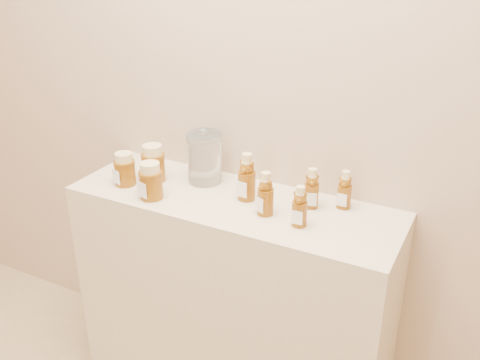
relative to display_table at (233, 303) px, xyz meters
The scene contains 11 objects.
wall_back 0.92m from the display_table, 90.00° to the left, with size 3.50×0.02×2.70m, color tan.
display_table is the anchor object (origin of this frame).
bear_bottle_back_left 0.55m from the display_table, 37.09° to the left, with size 0.07×0.07×0.20m, color #673508, non-canonical shape.
bear_bottle_back_mid 0.60m from the display_table, 16.72° to the left, with size 0.05×0.05×0.16m, color #673508, non-canonical shape.
bear_bottle_back_right 0.65m from the display_table, 19.31° to the left, with size 0.05×0.05×0.15m, color #673508, non-canonical shape.
bear_bottle_front_left 0.56m from the display_table, 15.27° to the right, with size 0.06×0.06×0.17m, color #673508, non-canonical shape.
bear_bottle_front_right 0.60m from the display_table, 11.97° to the right, with size 0.05×0.05×0.16m, color #673508, non-canonical shape.
honey_jar_left 0.66m from the display_table, behind, with size 0.08×0.08×0.13m, color #673508, non-canonical shape.
honey_jar_back 0.62m from the display_table, behind, with size 0.09×0.09×0.14m, color #673508, non-canonical shape.
honey_jar_front 0.59m from the display_table, 156.00° to the right, with size 0.09×0.09×0.13m, color #673508, non-canonical shape.
glass_canister 0.59m from the display_table, 151.21° to the left, with size 0.14×0.14×0.21m, color white, non-canonical shape.
Camera 1 is at (0.80, 0.06, 1.76)m, focal length 40.00 mm.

